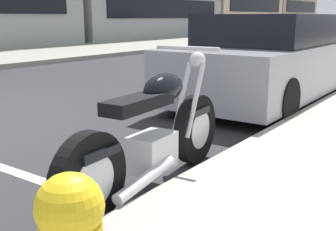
# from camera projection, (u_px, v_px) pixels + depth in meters

# --- Properties ---
(sidewalk_far_curb) EXTENTS (120.00, 5.00, 0.14)m
(sidewalk_far_curb) POSITION_uv_depth(u_px,v_px,m) (122.00, 47.00, 18.62)
(sidewalk_far_curb) COLOR gray
(sidewalk_far_curb) RESTS_ON ground
(parking_stall_stripe) EXTENTS (0.12, 2.20, 0.01)m
(parking_stall_stripe) POSITION_uv_depth(u_px,v_px,m) (71.00, 191.00, 3.39)
(parking_stall_stripe) COLOR silver
(parking_stall_stripe) RESTS_ON ground
(parked_motorcycle) EXTENTS (2.18, 0.62, 1.13)m
(parked_motorcycle) POSITION_uv_depth(u_px,v_px,m) (154.00, 137.00, 3.38)
(parked_motorcycle) COLOR black
(parked_motorcycle) RESTS_ON ground
(parked_car_across_street) EXTENTS (4.61, 1.86, 1.42)m
(parked_car_across_street) POSITION_uv_depth(u_px,v_px,m) (272.00, 59.00, 7.03)
(parked_car_across_street) COLOR gray
(parked_car_across_street) RESTS_ON ground
(car_opposite_curb) EXTENTS (4.57, 1.93, 1.47)m
(car_opposite_curb) POSITION_uv_depth(u_px,v_px,m) (265.00, 29.00, 23.26)
(car_opposite_curb) COLOR beige
(car_opposite_curb) RESTS_ON ground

